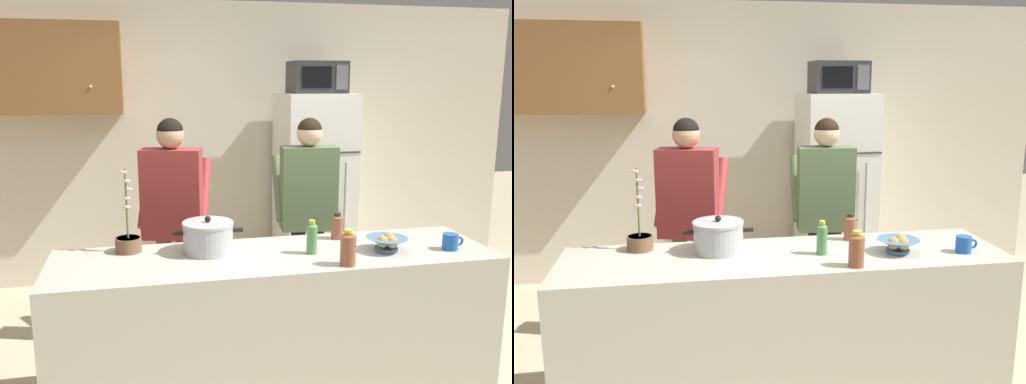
% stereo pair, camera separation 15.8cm
% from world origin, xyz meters
% --- Properties ---
extents(back_wall_unit, '(6.00, 0.48, 2.60)m').
position_xyz_m(back_wall_unit, '(-0.27, 2.26, 1.42)').
color(back_wall_unit, beige).
rests_on(back_wall_unit, ground).
extents(kitchen_island, '(2.53, 0.68, 0.92)m').
position_xyz_m(kitchen_island, '(0.00, 0.00, 0.46)').
color(kitchen_island, '#BCB7A8').
rests_on(kitchen_island, ground).
extents(refrigerator, '(0.64, 0.68, 1.77)m').
position_xyz_m(refrigerator, '(0.83, 1.85, 0.89)').
color(refrigerator, white).
rests_on(refrigerator, ground).
extents(microwave, '(0.48, 0.37, 0.28)m').
position_xyz_m(microwave, '(0.83, 1.83, 1.91)').
color(microwave, '#2D2D30').
rests_on(microwave, refrigerator).
extents(person_near_pot, '(0.57, 0.51, 1.64)m').
position_xyz_m(person_near_pot, '(-0.53, 0.89, 1.02)').
color(person_near_pot, '#726656').
rests_on(person_near_pot, ground).
extents(person_by_sink, '(0.53, 0.45, 1.62)m').
position_xyz_m(person_by_sink, '(0.48, 0.94, 1.01)').
color(person_by_sink, black).
rests_on(person_by_sink, ground).
extents(cooking_pot, '(0.41, 0.29, 0.22)m').
position_xyz_m(cooking_pot, '(-0.37, 0.12, 1.01)').
color(cooking_pot, '#ADAFB5').
rests_on(cooking_pot, kitchen_island).
extents(coffee_mug, '(0.13, 0.09, 0.10)m').
position_xyz_m(coffee_mug, '(1.02, -0.13, 0.97)').
color(coffee_mug, '#1E59B2').
rests_on(coffee_mug, kitchen_island).
extents(bread_bowl, '(0.24, 0.24, 0.10)m').
position_xyz_m(bread_bowl, '(0.64, -0.08, 0.97)').
color(bread_bowl, '#4C7299').
rests_on(bread_bowl, kitchen_island).
extents(bottle_near_edge, '(0.08, 0.08, 0.20)m').
position_xyz_m(bottle_near_edge, '(0.33, -0.26, 1.02)').
color(bottle_near_edge, brown).
rests_on(bottle_near_edge, kitchen_island).
extents(bottle_mid_counter, '(0.06, 0.06, 0.20)m').
position_xyz_m(bottle_mid_counter, '(0.20, -0.03, 1.02)').
color(bottle_mid_counter, '#4C8C4C').
rests_on(bottle_mid_counter, kitchen_island).
extents(bottle_far_corner, '(0.08, 0.08, 0.17)m').
position_xyz_m(bottle_far_corner, '(0.45, 0.22, 1.00)').
color(bottle_far_corner, brown).
rests_on(bottle_far_corner, kitchen_island).
extents(potted_orchid, '(0.15, 0.15, 0.49)m').
position_xyz_m(potted_orchid, '(-0.82, 0.22, 0.99)').
color(potted_orchid, brown).
rests_on(potted_orchid, kitchen_island).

